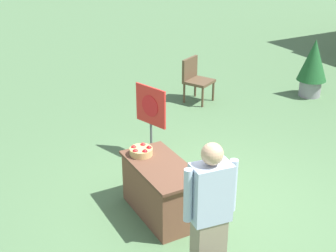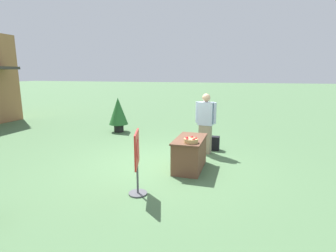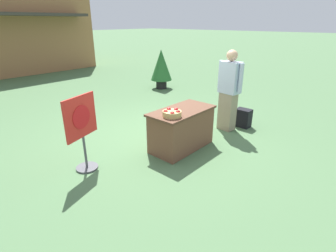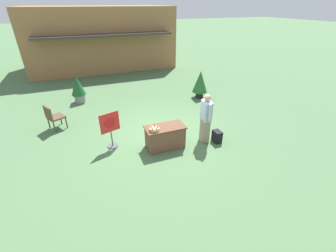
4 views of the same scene
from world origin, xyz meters
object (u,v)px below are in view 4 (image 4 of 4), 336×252
potted_plant_near_right (78,88)px  poster_board (110,128)px  patio_chair (53,116)px  person_visitor (206,118)px  potted_plant_far_left (200,82)px  backpack (217,136)px  apple_basket (154,129)px  display_table (165,137)px

potted_plant_near_right → poster_board: bearing=-79.6°
patio_chair → potted_plant_near_right: (1.01, 2.48, 0.18)m
person_visitor → potted_plant_far_left: 4.17m
person_visitor → poster_board: bearing=-8.7°
person_visitor → potted_plant_near_right: size_ratio=1.32×
patio_chair → potted_plant_far_left: (6.74, 0.86, 0.25)m
person_visitor → poster_board: size_ratio=1.40×
backpack → potted_plant_near_right: (-4.28, 5.56, 0.52)m
apple_basket → poster_board: 1.48m
poster_board → potted_plant_near_right: bearing=172.6°
poster_board → backpack: bearing=55.2°
display_table → potted_plant_near_right: potted_plant_near_right is taller
potted_plant_far_left → apple_basket: bearing=-134.8°
backpack → potted_plant_near_right: bearing=127.6°
person_visitor → patio_chair: person_visitor is taller
display_table → potted_plant_near_right: bearing=115.6°
apple_basket → potted_plant_far_left: potted_plant_far_left is taller
apple_basket → poster_board: size_ratio=0.26×
backpack → patio_chair: (-5.29, 3.08, 0.34)m
backpack → potted_plant_far_left: 4.24m
poster_board → display_table: bearing=50.0°
display_table → person_visitor: person_visitor is taller
display_table → potted_plant_near_right: size_ratio=0.99×
person_visitor → apple_basket: bearing=4.9°
apple_basket → potted_plant_far_left: size_ratio=0.23×
display_table → patio_chair: patio_chair is taller
display_table → backpack: bearing=-11.9°
display_table → person_visitor: bearing=-6.8°
apple_basket → person_visitor: size_ratio=0.18×
patio_chair → person_visitor: bearing=-57.3°
backpack → patio_chair: size_ratio=0.43×
display_table → patio_chair: bearing=142.3°
backpack → potted_plant_far_left: size_ratio=0.31×
poster_board → potted_plant_near_right: 4.58m
display_table → patio_chair: (-3.49, 2.70, 0.16)m
patio_chair → poster_board: bearing=-74.7°
person_visitor → potted_plant_near_right: bearing=-47.3°
backpack → person_visitor: bearing=151.8°
person_visitor → poster_board: person_visitor is taller
poster_board → potted_plant_near_right: (-0.83, 4.51, 0.03)m
poster_board → potted_plant_far_left: (4.90, 2.89, 0.09)m
display_table → apple_basket: (-0.40, -0.11, 0.44)m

